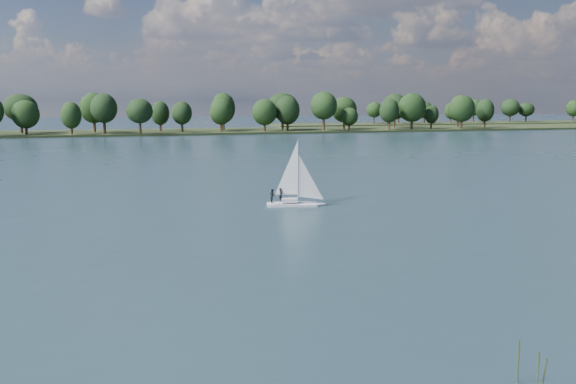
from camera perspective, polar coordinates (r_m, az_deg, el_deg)
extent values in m
plane|color=#233342|center=(131.62, -3.60, 2.93)|extent=(700.00, 700.00, 0.00)
cube|color=black|center=(241.78, -9.71, 5.21)|extent=(660.00, 40.00, 1.50)
cube|color=black|center=(344.85, 16.72, 5.84)|extent=(220.00, 30.00, 1.40)
cube|color=silver|center=(73.13, 0.47, -1.26)|extent=(6.29, 2.89, 0.71)
cube|color=silver|center=(73.02, 0.47, -0.71)|extent=(1.97, 1.41, 0.45)
cylinder|color=#AFAEB5|center=(72.58, 0.48, 1.90)|extent=(0.11, 0.11, 7.14)
imported|color=black|center=(72.95, -0.65, -0.24)|extent=(0.58, 0.67, 1.54)
imported|color=black|center=(72.11, -1.39, -0.34)|extent=(0.61, 0.77, 1.54)
cylinder|color=#283316|center=(28.37, 19.19, -15.18)|extent=(3.20, 3.20, 2.02)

